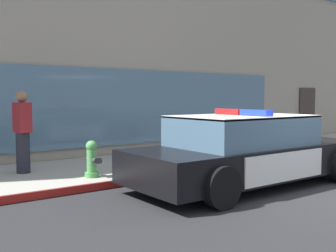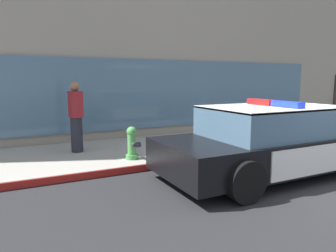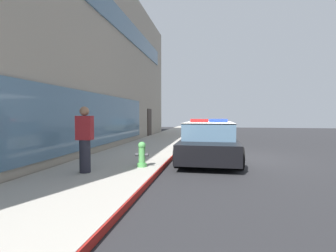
% 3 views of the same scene
% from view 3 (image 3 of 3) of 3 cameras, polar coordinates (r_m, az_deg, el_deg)
% --- Properties ---
extents(ground, '(48.00, 48.00, 0.00)m').
position_cam_3_polar(ground, '(10.06, 13.87, -6.93)').
color(ground, '#262628').
extents(sidewalk, '(48.00, 3.05, 0.15)m').
position_cam_3_polar(sidewalk, '(10.46, -6.65, -6.09)').
color(sidewalk, '#A39E93').
rests_on(sidewalk, ground).
extents(curb_red_paint, '(28.80, 0.04, 0.14)m').
position_cam_3_polar(curb_red_paint, '(10.13, 1.77, -6.36)').
color(curb_red_paint, maroon).
rests_on(curb_red_paint, ground).
extents(storefront_building, '(22.41, 11.75, 8.78)m').
position_cam_3_polar(storefront_building, '(15.35, -33.67, 12.41)').
color(storefront_building, gray).
rests_on(storefront_building, ground).
extents(police_cruiser, '(5.07, 2.12, 1.49)m').
position_cam_3_polar(police_cruiser, '(9.35, 9.30, -3.40)').
color(police_cruiser, black).
rests_on(police_cruiser, ground).
extents(fire_hydrant, '(0.34, 0.39, 0.73)m').
position_cam_3_polar(fire_hydrant, '(7.25, -5.98, -6.52)').
color(fire_hydrant, '#4C994C').
rests_on(fire_hydrant, sidewalk).
extents(car_down_street, '(4.63, 2.16, 1.29)m').
position_cam_3_polar(car_down_street, '(23.70, 9.45, 0.05)').
color(car_down_street, '#596056').
rests_on(car_down_street, ground).
extents(pedestrian_on_sidewalk, '(0.30, 0.42, 1.71)m').
position_cam_3_polar(pedestrian_on_sidewalk, '(6.78, -18.52, -2.91)').
color(pedestrian_on_sidewalk, '#23232D').
rests_on(pedestrian_on_sidewalk, sidewalk).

